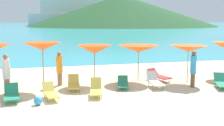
{
  "coord_description": "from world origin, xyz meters",
  "views": [
    {
      "loc": [
        -1.2,
        -10.23,
        3.42
      ],
      "look_at": [
        2.35,
        3.74,
        1.2
      ],
      "focal_mm": 44.44,
      "sensor_mm": 36.0,
      "label": 1
    }
  ],
  "objects_px": {
    "umbrella_5": "(138,49)",
    "lounge_chair_2": "(155,81)",
    "umbrella_4": "(95,49)",
    "lounge_chair_0": "(74,84)",
    "lounge_chair_5": "(12,94)",
    "cruise_ship": "(75,13)",
    "lounge_chair_10": "(96,89)",
    "lounge_chair_4": "(222,82)",
    "lounge_chair_9": "(51,93)",
    "beachgoer_0": "(59,68)",
    "beachgoer_2": "(193,68)",
    "lounge_chair_3": "(159,76)",
    "beachgoer_1": "(6,73)",
    "beach_ball": "(38,101)",
    "lounge_chair_6": "(123,83)",
    "umbrella_6": "(188,49)",
    "umbrella_3": "(42,46)"
  },
  "relations": [
    {
      "from": "lounge_chair_3",
      "to": "lounge_chair_10",
      "type": "relative_size",
      "value": 1.11
    },
    {
      "from": "umbrella_4",
      "to": "lounge_chair_3",
      "type": "xyz_separation_m",
      "value": [
        3.7,
        -0.19,
        -1.58
      ]
    },
    {
      "from": "lounge_chair_5",
      "to": "beachgoer_2",
      "type": "relative_size",
      "value": 0.82
    },
    {
      "from": "lounge_chair_3",
      "to": "cruise_ship",
      "type": "distance_m",
      "value": 193.47
    },
    {
      "from": "lounge_chair_0",
      "to": "beachgoer_2",
      "type": "bearing_deg",
      "value": -4.53
    },
    {
      "from": "lounge_chair_10",
      "to": "lounge_chair_4",
      "type": "bearing_deg",
      "value": 10.16
    },
    {
      "from": "umbrella_5",
      "to": "lounge_chair_10",
      "type": "distance_m",
      "value": 4.23
    },
    {
      "from": "lounge_chair_3",
      "to": "lounge_chair_10",
      "type": "height_order",
      "value": "lounge_chair_10"
    },
    {
      "from": "lounge_chair_9",
      "to": "beachgoer_0",
      "type": "height_order",
      "value": "beachgoer_0"
    },
    {
      "from": "lounge_chair_0",
      "to": "beachgoer_2",
      "type": "height_order",
      "value": "beachgoer_2"
    },
    {
      "from": "umbrella_4",
      "to": "umbrella_5",
      "type": "height_order",
      "value": "umbrella_4"
    },
    {
      "from": "lounge_chair_9",
      "to": "beachgoer_1",
      "type": "bearing_deg",
      "value": 134.26
    },
    {
      "from": "beachgoer_2",
      "to": "cruise_ship",
      "type": "bearing_deg",
      "value": -144.13
    },
    {
      "from": "lounge_chair_5",
      "to": "lounge_chair_9",
      "type": "bearing_deg",
      "value": -9.91
    },
    {
      "from": "umbrella_5",
      "to": "beachgoer_2",
      "type": "relative_size",
      "value": 1.34
    },
    {
      "from": "beach_ball",
      "to": "cruise_ship",
      "type": "distance_m",
      "value": 197.3
    },
    {
      "from": "lounge_chair_4",
      "to": "lounge_chair_9",
      "type": "xyz_separation_m",
      "value": [
        -8.59,
        0.05,
        0.01
      ]
    },
    {
      "from": "umbrella_4",
      "to": "lounge_chair_2",
      "type": "distance_m",
      "value": 3.62
    },
    {
      "from": "umbrella_4",
      "to": "lounge_chair_4",
      "type": "xyz_separation_m",
      "value": [
        6.15,
        -2.54,
        -1.6
      ]
    },
    {
      "from": "umbrella_5",
      "to": "lounge_chair_3",
      "type": "relative_size",
      "value": 1.49
    },
    {
      "from": "lounge_chair_10",
      "to": "beachgoer_1",
      "type": "distance_m",
      "value": 4.29
    },
    {
      "from": "umbrella_4",
      "to": "beachgoer_1",
      "type": "xyz_separation_m",
      "value": [
        -4.4,
        -1.08,
        -0.88
      ]
    },
    {
      "from": "beachgoer_1",
      "to": "lounge_chair_3",
      "type": "bearing_deg",
      "value": 46.73
    },
    {
      "from": "lounge_chair_6",
      "to": "beachgoer_2",
      "type": "xyz_separation_m",
      "value": [
        3.54,
        -0.75,
        0.78
      ]
    },
    {
      "from": "lounge_chair_2",
      "to": "cruise_ship",
      "type": "distance_m",
      "value": 194.91
    },
    {
      "from": "umbrella_5",
      "to": "lounge_chair_2",
      "type": "bearing_deg",
      "value": -78.86
    },
    {
      "from": "lounge_chair_0",
      "to": "beach_ball",
      "type": "relative_size",
      "value": 4.49
    },
    {
      "from": "beach_ball",
      "to": "cruise_ship",
      "type": "bearing_deg",
      "value": 82.7
    },
    {
      "from": "beachgoer_1",
      "to": "lounge_chair_9",
      "type": "bearing_deg",
      "value": 4.67
    },
    {
      "from": "lounge_chair_3",
      "to": "beachgoer_1",
      "type": "bearing_deg",
      "value": 168.46
    },
    {
      "from": "umbrella_6",
      "to": "umbrella_3",
      "type": "bearing_deg",
      "value": 176.62
    },
    {
      "from": "beachgoer_0",
      "to": "beachgoer_2",
      "type": "relative_size",
      "value": 0.96
    },
    {
      "from": "lounge_chair_2",
      "to": "beach_ball",
      "type": "relative_size",
      "value": 4.5
    },
    {
      "from": "beachgoer_0",
      "to": "beachgoer_1",
      "type": "relative_size",
      "value": 0.96
    },
    {
      "from": "lounge_chair_9",
      "to": "lounge_chair_6",
      "type": "bearing_deg",
      "value": 7.61
    },
    {
      "from": "umbrella_6",
      "to": "umbrella_4",
      "type": "bearing_deg",
      "value": 169.68
    },
    {
      "from": "umbrella_4",
      "to": "lounge_chair_10",
      "type": "relative_size",
      "value": 1.4
    },
    {
      "from": "lounge_chair_2",
      "to": "lounge_chair_6",
      "type": "xyz_separation_m",
      "value": [
        -1.68,
        0.22,
        -0.07
      ]
    },
    {
      "from": "beachgoer_2",
      "to": "lounge_chair_9",
      "type": "bearing_deg",
      "value": -45.87
    },
    {
      "from": "lounge_chair_0",
      "to": "lounge_chair_4",
      "type": "height_order",
      "value": "lounge_chair_0"
    },
    {
      "from": "lounge_chair_9",
      "to": "cruise_ship",
      "type": "xyz_separation_m",
      "value": [
        24.5,
        194.7,
        8.71
      ]
    },
    {
      "from": "lounge_chair_9",
      "to": "lounge_chair_10",
      "type": "distance_m",
      "value": 2.03
    },
    {
      "from": "lounge_chair_5",
      "to": "cruise_ship",
      "type": "bearing_deg",
      "value": 76.41
    },
    {
      "from": "lounge_chair_6",
      "to": "beachgoer_0",
      "type": "distance_m",
      "value": 3.45
    },
    {
      "from": "umbrella_6",
      "to": "lounge_chair_2",
      "type": "xyz_separation_m",
      "value": [
        -2.22,
        -0.62,
        -1.57
      ]
    },
    {
      "from": "umbrella_4",
      "to": "beachgoer_1",
      "type": "distance_m",
      "value": 4.62
    },
    {
      "from": "umbrella_4",
      "to": "lounge_chair_0",
      "type": "xyz_separation_m",
      "value": [
        -1.27,
        -1.07,
        -1.59
      ]
    },
    {
      "from": "beachgoer_1",
      "to": "beachgoer_2",
      "type": "height_order",
      "value": "beachgoer_2"
    },
    {
      "from": "umbrella_4",
      "to": "beachgoer_1",
      "type": "height_order",
      "value": "umbrella_4"
    },
    {
      "from": "umbrella_5",
      "to": "lounge_chair_0",
      "type": "relative_size",
      "value": 1.57
    }
  ]
}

